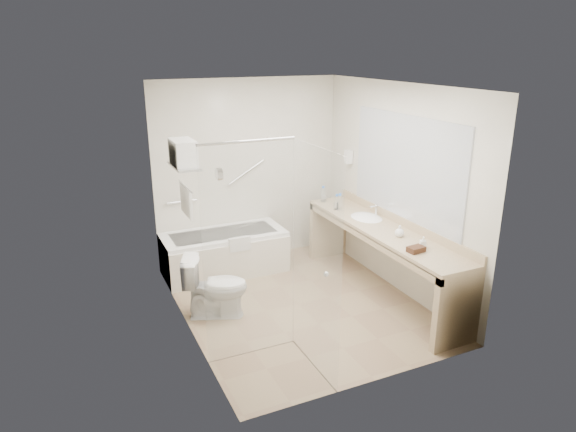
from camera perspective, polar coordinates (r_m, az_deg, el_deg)
name	(u,v)px	position (r m, az deg, el deg)	size (l,w,h in m)	color
floor	(299,304)	(6.12, 1.19, -9.73)	(3.20, 3.20, 0.00)	#9A815F
ceiling	(300,85)	(5.41, 1.37, 14.31)	(2.60, 3.20, 0.10)	white
wall_back	(248,172)	(7.06, -4.42, 4.95)	(2.60, 0.10, 2.50)	beige
wall_front	(383,253)	(4.34, 10.55, -4.06)	(2.60, 0.10, 2.50)	beige
wall_left	(182,218)	(5.23, -11.65, -0.22)	(0.10, 3.20, 2.50)	beige
wall_right	(397,189)	(6.30, 11.99, 2.93)	(0.10, 3.20, 2.50)	beige
bathtub	(224,252)	(6.89, -7.08, -4.03)	(1.60, 0.73, 0.59)	white
grab_bar_short	(182,202)	(6.85, -11.71, 1.58)	(0.03, 0.03, 0.40)	silver
grab_bar_long	(246,172)	(7.01, -4.69, 4.84)	(0.03, 0.03, 0.60)	silver
shower_enclosure	(281,257)	(4.66, -0.76, -4.58)	(0.96, 0.91, 2.11)	silver
towel_shelf	(184,161)	(5.46, -11.52, 6.05)	(0.24, 0.55, 0.81)	silver
vanity_counter	(382,244)	(6.22, 10.38, -3.09)	(0.55, 2.70, 0.95)	#CAAC87
sink	(366,220)	(6.48, 8.69, -0.41)	(0.40, 0.52, 0.14)	white
faucet	(376,210)	(6.53, 9.81, 0.68)	(0.03, 0.03, 0.14)	silver
mirror	(406,167)	(6.10, 12.93, 5.29)	(0.02, 2.00, 1.20)	#B0B6BD
hairdryer_unit	(348,157)	(7.07, 6.73, 6.55)	(0.08, 0.10, 0.18)	silver
toilet	(216,287)	(5.79, -8.05, -7.79)	(0.40, 0.71, 0.70)	white
amenity_basket	(416,249)	(5.49, 14.05, -3.61)	(0.18, 0.12, 0.06)	#402716
soap_bottle_a	(423,246)	(5.61, 14.74, -3.20)	(0.06, 0.13, 0.06)	silver
soap_bottle_b	(399,232)	(5.87, 12.29, -1.78)	(0.10, 0.13, 0.10)	silver
water_bottle_left	(337,202)	(6.72, 5.44, 1.51)	(0.06, 0.06, 0.21)	silver
water_bottle_mid	(323,194)	(7.06, 3.93, 2.42)	(0.07, 0.07, 0.21)	silver
water_bottle_right	(340,202)	(6.69, 5.77, 1.51)	(0.07, 0.07, 0.22)	silver
drinking_glass_near	(323,198)	(7.05, 3.97, 2.00)	(0.08, 0.08, 0.10)	silver
drinking_glass_far	(336,206)	(6.74, 5.33, 1.10)	(0.07, 0.07, 0.08)	silver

